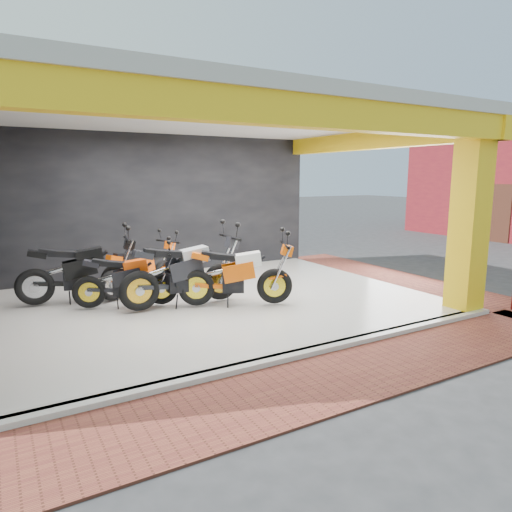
# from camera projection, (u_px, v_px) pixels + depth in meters

# --- Properties ---
(ground) EXTENTS (80.00, 80.00, 0.00)m
(ground) POSITION_uv_depth(u_px,v_px,m) (269.00, 335.00, 7.26)
(ground) COLOR #2D2D30
(ground) RESTS_ON ground
(showroom_floor) EXTENTS (8.00, 6.00, 0.10)m
(showroom_floor) POSITION_uv_depth(u_px,v_px,m) (216.00, 302.00, 8.96)
(showroom_floor) COLOR white
(showroom_floor) RESTS_ON ground
(showroom_ceiling) EXTENTS (8.40, 6.40, 0.20)m
(showroom_ceiling) POSITION_uv_depth(u_px,v_px,m) (213.00, 115.00, 8.35)
(showroom_ceiling) COLOR beige
(showroom_ceiling) RESTS_ON corner_column
(back_wall) EXTENTS (8.20, 0.20, 3.50)m
(back_wall) POSITION_uv_depth(u_px,v_px,m) (162.00, 206.00, 11.31)
(back_wall) COLOR black
(back_wall) RESTS_ON ground
(corner_column) EXTENTS (0.50, 0.50, 3.50)m
(corner_column) POSITION_uv_depth(u_px,v_px,m) (470.00, 218.00, 8.17)
(corner_column) COLOR yellow
(corner_column) RESTS_ON ground
(header_beam_front) EXTENTS (8.40, 0.30, 0.40)m
(header_beam_front) POSITION_uv_depth(u_px,v_px,m) (311.00, 112.00, 5.84)
(header_beam_front) COLOR yellow
(header_beam_front) RESTS_ON corner_column
(header_beam_right) EXTENTS (0.30, 6.40, 0.40)m
(header_beam_right) POSITION_uv_depth(u_px,v_px,m) (373.00, 140.00, 10.37)
(header_beam_right) COLOR yellow
(header_beam_right) RESTS_ON corner_column
(floor_kerb) EXTENTS (8.00, 0.20, 0.10)m
(floor_kerb) POSITION_uv_depth(u_px,v_px,m) (307.00, 353.00, 6.39)
(floor_kerb) COLOR white
(floor_kerb) RESTS_ON ground
(paver_front) EXTENTS (9.00, 1.40, 0.03)m
(paver_front) POSITION_uv_depth(u_px,v_px,m) (344.00, 376.00, 5.73)
(paver_front) COLOR brown
(paver_front) RESTS_ON ground
(paver_right) EXTENTS (1.40, 7.00, 0.03)m
(paver_right) POSITION_uv_depth(u_px,v_px,m) (391.00, 277.00, 11.33)
(paver_right) COLOR brown
(paver_right) RESTS_ON ground
(moto_hero) EXTENTS (2.39, 1.69, 1.37)m
(moto_hero) POSITION_uv_depth(u_px,v_px,m) (275.00, 269.00, 8.48)
(moto_hero) COLOR #F45D0A
(moto_hero) RESTS_ON showroom_floor
(moto_row_a) EXTENTS (2.46, 0.97, 1.49)m
(moto_row_a) POSITION_uv_depth(u_px,v_px,m) (221.00, 263.00, 8.74)
(moto_row_a) COLOR black
(moto_row_a) RESTS_ON showroom_floor
(moto_row_b) EXTENTS (2.11, 1.44, 1.21)m
(moto_row_b) POSITION_uv_depth(u_px,v_px,m) (163.00, 261.00, 9.74)
(moto_row_b) COLOR #FB590A
(moto_row_b) RESTS_ON showroom_floor
(moto_row_c) EXTENTS (2.12, 1.34, 1.21)m
(moto_row_c) POSITION_uv_depth(u_px,v_px,m) (161.00, 274.00, 8.45)
(moto_row_c) COLOR black
(moto_row_c) RESTS_ON showroom_floor
(moto_row_d) EXTENTS (2.41, 1.18, 1.41)m
(moto_row_d) POSITION_uv_depth(u_px,v_px,m) (118.00, 264.00, 8.92)
(moto_row_d) COLOR black
(moto_row_d) RESTS_ON showroom_floor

